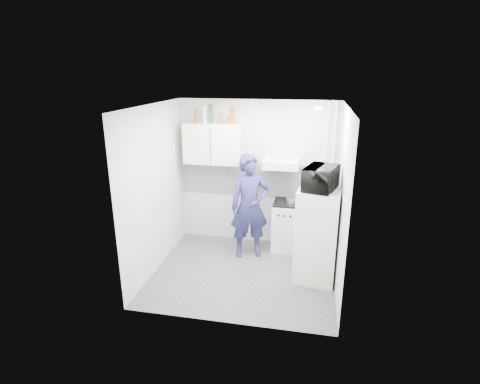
# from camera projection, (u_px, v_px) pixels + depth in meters

# --- Properties ---
(floor) EXTENTS (2.80, 2.80, 0.00)m
(floor) POSITION_uv_depth(u_px,v_px,m) (244.00, 273.00, 5.94)
(floor) COLOR #585857
(floor) RESTS_ON ground
(ceiling) EXTENTS (2.80, 2.80, 0.00)m
(ceiling) POSITION_uv_depth(u_px,v_px,m) (244.00, 106.00, 5.13)
(ceiling) COLOR white
(ceiling) RESTS_ON wall_back
(wall_back) EXTENTS (2.80, 0.00, 2.80)m
(wall_back) POSITION_uv_depth(u_px,v_px,m) (257.00, 174.00, 6.70)
(wall_back) COLOR silver
(wall_back) RESTS_ON floor
(wall_left) EXTENTS (0.00, 2.60, 2.60)m
(wall_left) POSITION_uv_depth(u_px,v_px,m) (155.00, 190.00, 5.80)
(wall_left) COLOR silver
(wall_left) RESTS_ON floor
(wall_right) EXTENTS (0.00, 2.60, 2.60)m
(wall_right) POSITION_uv_depth(u_px,v_px,m) (341.00, 202.00, 5.28)
(wall_right) COLOR silver
(wall_right) RESTS_ON floor
(person) EXTENTS (0.75, 0.62, 1.78)m
(person) POSITION_uv_depth(u_px,v_px,m) (250.00, 207.00, 6.26)
(person) COLOR navy
(person) RESTS_ON floor
(stove) EXTENTS (0.54, 0.54, 0.86)m
(stove) POSITION_uv_depth(u_px,v_px,m) (288.00, 226.00, 6.63)
(stove) COLOR silver
(stove) RESTS_ON floor
(fridge) EXTENTS (0.66, 0.66, 1.45)m
(fridge) POSITION_uv_depth(u_px,v_px,m) (317.00, 235.00, 5.57)
(fridge) COLOR white
(fridge) RESTS_ON floor
(stove_top) EXTENTS (0.52, 0.52, 0.03)m
(stove_top) POSITION_uv_depth(u_px,v_px,m) (289.00, 203.00, 6.49)
(stove_top) COLOR black
(stove_top) RESTS_ON stove
(saucepan) EXTENTS (0.19, 0.19, 0.11)m
(saucepan) POSITION_uv_depth(u_px,v_px,m) (292.00, 200.00, 6.39)
(saucepan) COLOR silver
(saucepan) RESTS_ON stove_top
(microwave) EXTENTS (0.69, 0.55, 0.33)m
(microwave) POSITION_uv_depth(u_px,v_px,m) (321.00, 178.00, 5.29)
(microwave) COLOR black
(microwave) RESTS_ON fridge
(bottle_b) EXTENTS (0.06, 0.06, 0.24)m
(bottle_b) POSITION_uv_depth(u_px,v_px,m) (196.00, 116.00, 6.41)
(bottle_b) COLOR brown
(bottle_b) RESTS_ON upper_cabinet
(bottle_c) EXTENTS (0.07, 0.07, 0.30)m
(bottle_c) POSITION_uv_depth(u_px,v_px,m) (204.00, 114.00, 6.38)
(bottle_c) COLOR #B2B7BC
(bottle_c) RESTS_ON upper_cabinet
(bottle_d) EXTENTS (0.07, 0.07, 0.32)m
(bottle_d) POSITION_uv_depth(u_px,v_px,m) (211.00, 114.00, 6.35)
(bottle_d) COLOR #144C1E
(bottle_d) RESTS_ON upper_cabinet
(canister_a) EXTENTS (0.07, 0.07, 0.18)m
(canister_a) POSITION_uv_depth(u_px,v_px,m) (221.00, 118.00, 6.34)
(canister_a) COLOR brown
(canister_a) RESTS_ON upper_cabinet
(canister_b) EXTENTS (0.07, 0.07, 0.14)m
(canister_b) POSITION_uv_depth(u_px,v_px,m) (229.00, 120.00, 6.32)
(canister_b) COLOR brown
(canister_b) RESTS_ON upper_cabinet
(bottle_e) EXTENTS (0.08, 0.08, 0.30)m
(bottle_e) POSITION_uv_depth(u_px,v_px,m) (232.00, 115.00, 6.29)
(bottle_e) COLOR brown
(bottle_e) RESTS_ON upper_cabinet
(upper_cabinet) EXTENTS (1.00, 0.35, 0.70)m
(upper_cabinet) POSITION_uv_depth(u_px,v_px,m) (213.00, 144.00, 6.51)
(upper_cabinet) COLOR white
(upper_cabinet) RESTS_ON wall_back
(range_hood) EXTENTS (0.60, 0.50, 0.14)m
(range_hood) POSITION_uv_depth(u_px,v_px,m) (281.00, 163.00, 6.30)
(range_hood) COLOR silver
(range_hood) RESTS_ON wall_back
(backsplash) EXTENTS (2.74, 0.03, 0.60)m
(backsplash) POSITION_uv_depth(u_px,v_px,m) (257.00, 179.00, 6.72)
(backsplash) COLOR white
(backsplash) RESTS_ON wall_back
(pipe_a) EXTENTS (0.05, 0.05, 2.60)m
(pipe_a) POSITION_uv_depth(u_px,v_px,m) (331.00, 179.00, 6.39)
(pipe_a) COLOR silver
(pipe_a) RESTS_ON floor
(pipe_b) EXTENTS (0.04, 0.04, 2.60)m
(pipe_b) POSITION_uv_depth(u_px,v_px,m) (324.00, 178.00, 6.41)
(pipe_b) COLOR silver
(pipe_b) RESTS_ON floor
(ceiling_spot_fixture) EXTENTS (0.10, 0.10, 0.02)m
(ceiling_spot_fixture) POSITION_uv_depth(u_px,v_px,m) (318.00, 108.00, 5.14)
(ceiling_spot_fixture) COLOR white
(ceiling_spot_fixture) RESTS_ON ceiling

